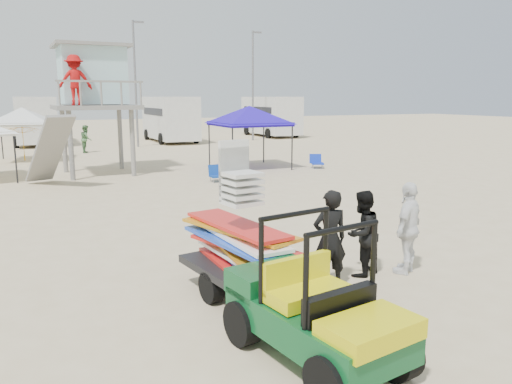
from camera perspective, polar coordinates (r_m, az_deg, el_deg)
name	(u,v)px	position (r m, az deg, el deg)	size (l,w,h in m)	color
ground	(309,312)	(7.83, 6.05, -13.48)	(140.00, 140.00, 0.00)	beige
utility_cart	(316,298)	(6.18, 6.85, -11.97)	(1.52, 2.50, 1.78)	#0B4A21
surf_trailer	(240,241)	(8.11, -1.78, -5.64)	(1.63, 2.57, 2.25)	black
man_left	(330,239)	(8.57, 8.43, -5.34)	(0.62, 0.41, 1.70)	black
man_mid	(362,233)	(9.25, 12.00, -4.65)	(0.76, 0.60, 1.57)	black
man_right	(408,228)	(9.58, 17.00, -3.94)	(1.00, 0.42, 1.71)	white
lifeguard_tower	(91,80)	(22.12, -18.35, 12.02)	(3.37, 3.37, 5.23)	gray
canopy_blue	(249,109)	(22.85, -0.77, 9.45)	(3.05, 3.05, 3.23)	black
canopy_white_c	(22,110)	(27.90, -25.21, 8.45)	(3.21, 3.21, 3.12)	black
umbrella_b	(24,143)	(28.18, -24.97, 5.10)	(1.99, 2.03, 1.83)	#FBAC16
beach_chair_b	(216,173)	(19.35, -4.55, 2.13)	(0.55, 0.59, 0.64)	#0D3895
beach_chair_c	(316,161)	(23.15, 6.93, 3.51)	(0.71, 0.78, 0.64)	#102EB6
rv_mid_left	(35,118)	(37.64, -23.91, 7.72)	(2.65, 6.50, 3.25)	silver
rv_mid_right	(170,117)	(37.41, -9.83, 8.46)	(2.64, 7.00, 3.25)	silver
rv_far_right	(271,114)	(42.02, 1.70, 8.85)	(2.64, 6.60, 3.25)	silver
light_pole_left	(136,85)	(33.79, -13.61, 11.82)	(0.14, 0.14, 8.00)	slate
light_pole_right	(253,86)	(38.02, -0.37, 11.97)	(0.14, 0.14, 8.00)	slate
distant_beachgoers	(19,146)	(27.91, -25.49, 4.82)	(6.93, 6.01, 1.65)	#355B9F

